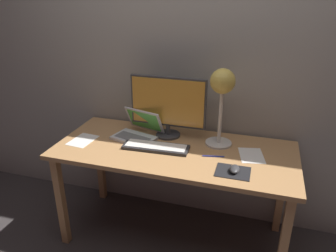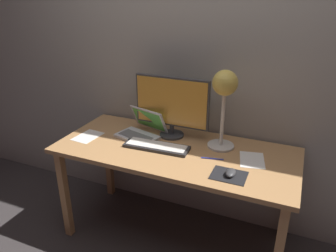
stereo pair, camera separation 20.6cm
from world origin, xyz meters
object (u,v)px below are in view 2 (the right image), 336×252
object	(u,v)px
monitor	(172,104)
laptop	(143,128)
mouse	(231,173)
pen	(212,159)
keyboard_main	(157,146)
desk_lamp	(225,91)

from	to	relation	value
monitor	laptop	world-z (taller)	monitor
mouse	laptop	bearing A→B (deg)	157.50
laptop	pen	distance (m)	0.59
laptop	pen	xyz separation A→B (m)	(0.57, -0.15, -0.05)
pen	keyboard_main	bearing A→B (deg)	179.71
monitor	mouse	bearing A→B (deg)	-35.42
monitor	desk_lamp	xyz separation A→B (m)	(0.37, -0.03, 0.15)
laptop	desk_lamp	world-z (taller)	desk_lamp
laptop	desk_lamp	distance (m)	0.66
keyboard_main	pen	world-z (taller)	keyboard_main
laptop	monitor	bearing A→B (deg)	19.77
laptop	desk_lamp	xyz separation A→B (m)	(0.57, 0.04, 0.34)
keyboard_main	mouse	bearing A→B (deg)	-15.55
keyboard_main	laptop	distance (m)	0.24
mouse	pen	xyz separation A→B (m)	(-0.15, 0.15, -0.02)
laptop	keyboard_main	bearing A→B (deg)	-39.38
desk_lamp	mouse	size ratio (longest dim) A/B	5.49
keyboard_main	mouse	world-z (taller)	mouse
mouse	keyboard_main	bearing A→B (deg)	164.45
pen	desk_lamp	bearing A→B (deg)	89.04
desk_lamp	laptop	bearing A→B (deg)	-175.83
laptop	mouse	xyz separation A→B (m)	(0.71, -0.30, -0.03)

